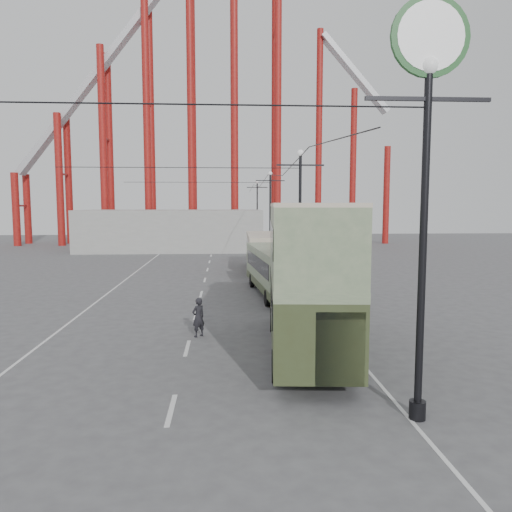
{
  "coord_description": "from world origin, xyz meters",
  "views": [
    {
      "loc": [
        0.51,
        -15.45,
        5.69
      ],
      "look_at": [
        2.15,
        10.42,
        3.0
      ],
      "focal_mm": 35.0,
      "sensor_mm": 36.0,
      "label": 1
    }
  ],
  "objects": [
    {
      "name": "single_decker_green",
      "position": [
        3.69,
        15.52,
        1.65
      ],
      "size": [
        3.18,
        10.52,
        2.93
      ],
      "rotation": [
        0.0,
        0.0,
        0.08
      ],
      "color": "#677A59",
      "rests_on": "ground"
    },
    {
      "name": "lamp_post_far",
      "position": [
        5.6,
        40.0,
        4.68
      ],
      "size": [
        3.2,
        0.44,
        9.32
      ],
      "color": "black",
      "rests_on": "ground"
    },
    {
      "name": "pedestrian",
      "position": [
        -0.64,
        5.72,
        0.85
      ],
      "size": [
        0.74,
        0.71,
        1.7
      ],
      "primitive_type": "imported",
      "rotation": [
        0.0,
        0.0,
        3.82
      ],
      "color": "black",
      "rests_on": "ground"
    },
    {
      "name": "single_decker_cream",
      "position": [
        3.79,
        27.34,
        1.77
      ],
      "size": [
        2.77,
        10.14,
        3.14
      ],
      "rotation": [
        0.0,
        0.0,
        -0.02
      ],
      "color": "beige",
      "rests_on": "ground"
    },
    {
      "name": "ground",
      "position": [
        0.0,
        0.0,
        0.0
      ],
      "size": [
        160.0,
        160.0,
        0.0
      ],
      "primitive_type": "plane",
      "color": "#4D4D50",
      "rests_on": "ground"
    },
    {
      "name": "fairground_shed",
      "position": [
        -6.0,
        47.0,
        2.5
      ],
      "size": [
        22.0,
        10.0,
        5.0
      ],
      "primitive_type": "cube",
      "color": "gray",
      "rests_on": "ground"
    },
    {
      "name": "double_decker_bus",
      "position": [
        3.63,
        3.27,
        3.21
      ],
      "size": [
        3.58,
        10.86,
        5.73
      ],
      "rotation": [
        0.0,
        0.0,
        -0.08
      ],
      "color": "#363E21",
      "rests_on": "ground"
    },
    {
      "name": "road_markings",
      "position": [
        -0.86,
        19.7,
        0.01
      ],
      "size": [
        12.52,
        120.0,
        0.01
      ],
      "color": "silver",
      "rests_on": "ground"
    },
    {
      "name": "lamp_post_mid",
      "position": [
        5.6,
        18.0,
        4.68
      ],
      "size": [
        3.2,
        0.44,
        9.32
      ],
      "color": "black",
      "rests_on": "ground"
    },
    {
      "name": "lamp_post_near",
      "position": [
        5.6,
        -3.0,
        7.86
      ],
      "size": [
        3.2,
        0.44,
        10.8
      ],
      "color": "black",
      "rests_on": "ground"
    },
    {
      "name": "roller_coaster",
      "position": [
        -2.49,
        56.89,
        22.92
      ],
      "size": [
        52.95,
        5.0,
        55.48
      ],
      "color": "maroon",
      "rests_on": "ground"
    },
    {
      "name": "lamp_post_distant",
      "position": [
        5.6,
        62.0,
        4.68
      ],
      "size": [
        3.2,
        0.44,
        9.32
      ],
      "color": "black",
      "rests_on": "ground"
    }
  ]
}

